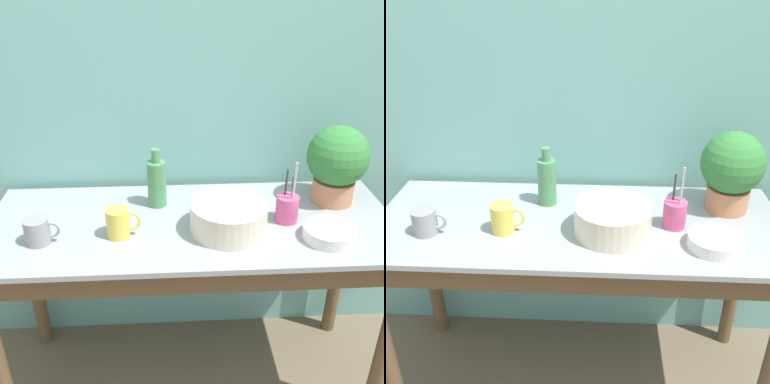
# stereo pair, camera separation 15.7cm
# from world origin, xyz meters

# --- Properties ---
(wall_back) EXTENTS (6.00, 0.05, 2.40)m
(wall_back) POSITION_xyz_m (0.00, 0.65, 1.20)
(wall_back) COLOR #70ADA8
(wall_back) RESTS_ON ground_plane
(counter_table) EXTENTS (1.48, 0.59, 0.79)m
(counter_table) POSITION_xyz_m (0.00, 0.27, 0.64)
(counter_table) COLOR brown
(counter_table) RESTS_ON ground_plane
(potted_plant) EXTENTS (0.23, 0.23, 0.30)m
(potted_plant) POSITION_xyz_m (0.55, 0.42, 0.96)
(potted_plant) COLOR tan
(potted_plant) RESTS_ON counter_table
(bowl_wash_large) EXTENTS (0.27, 0.27, 0.11)m
(bowl_wash_large) POSITION_xyz_m (0.12, 0.23, 0.85)
(bowl_wash_large) COLOR beige
(bowl_wash_large) RESTS_ON counter_table
(bottle_tall) EXTENTS (0.07, 0.07, 0.23)m
(bottle_tall) POSITION_xyz_m (-0.13, 0.43, 0.89)
(bottle_tall) COLOR #4C8C59
(bottle_tall) RESTS_ON counter_table
(mug_grey) EXTENTS (0.12, 0.08, 0.09)m
(mug_grey) POSITION_xyz_m (-0.52, 0.19, 0.84)
(mug_grey) COLOR gray
(mug_grey) RESTS_ON counter_table
(mug_yellow) EXTENTS (0.12, 0.08, 0.10)m
(mug_yellow) POSITION_xyz_m (-0.25, 0.22, 0.85)
(mug_yellow) COLOR #E5CC4C
(mug_yellow) RESTS_ON counter_table
(bowl_small_enamel_white) EXTENTS (0.18, 0.18, 0.04)m
(bowl_small_enamel_white) POSITION_xyz_m (0.46, 0.16, 0.82)
(bowl_small_enamel_white) COLOR silver
(bowl_small_enamel_white) RESTS_ON counter_table
(utensil_cup) EXTENTS (0.08, 0.08, 0.24)m
(utensil_cup) POSITION_xyz_m (0.34, 0.28, 0.85)
(utensil_cup) COLOR #CC4C7F
(utensil_cup) RESTS_ON counter_table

